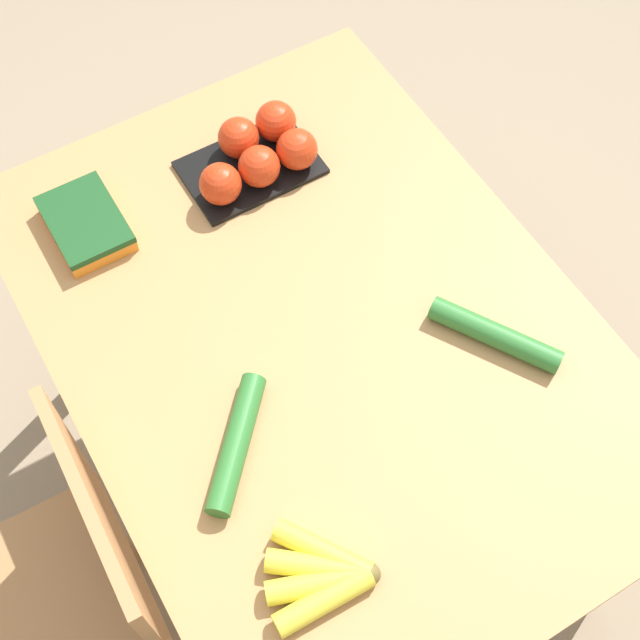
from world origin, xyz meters
The scene contains 8 objects.
ground_plane centered at (0.00, 0.00, 0.00)m, with size 12.00×12.00×0.00m, color gray.
dining_table centered at (0.00, 0.00, 0.64)m, with size 1.22×0.87×0.75m.
chair centered at (-0.12, 0.59, 0.46)m, with size 0.43×0.41×0.88m.
banana_bunch centered at (-0.37, 0.21, 0.77)m, with size 0.16×0.17×0.04m.
tomato_pack centered at (0.36, -0.08, 0.80)m, with size 0.17×0.25×0.09m.
carrot_bag centered at (0.40, 0.26, 0.78)m, with size 0.18×0.13×0.04m.
cucumber_near centered at (-0.12, 0.23, 0.77)m, with size 0.20×0.19×0.04m.
cucumber_far centered at (-0.17, -0.24, 0.77)m, with size 0.22×0.16×0.04m.
Camera 1 is at (-0.65, 0.39, 2.09)m, focal length 50.00 mm.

